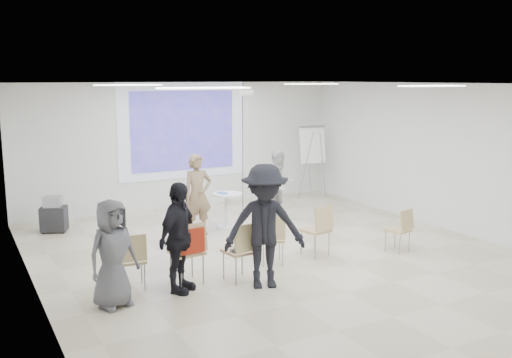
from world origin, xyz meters
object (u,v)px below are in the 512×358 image
chair_center (272,236)px  chair_right_far (401,227)px  laptop (238,249)px  audience_left (178,230)px  player_right (280,181)px  chair_left_mid (189,248)px  chair_right_inner (319,227)px  chair_left_inner (242,247)px  audience_mid (265,218)px  pedestal_table (227,208)px  flipchart_easel (312,145)px  player_left (198,190)px  av_cart (54,216)px  chair_far_left (132,257)px  audience_outer (112,247)px

chair_center → chair_right_far: chair_center is taller
laptop → audience_left: bearing=-4.4°
player_right → laptop: (-2.54, -3.05, -0.36)m
chair_left_mid → chair_right_inner: chair_left_mid is taller
chair_left_mid → chair_right_inner: (2.51, 0.23, -0.04)m
chair_left_inner → audience_left: bearing=169.9°
audience_mid → chair_left_inner: bearing=137.7°
player_right → chair_center: (-1.73, -2.69, -0.36)m
pedestal_table → chair_left_mid: chair_left_mid is taller
chair_center → chair_right_far: size_ratio=1.07×
chair_left_mid → audience_left: 0.48m
chair_left_mid → chair_right_far: (3.96, -0.27, -0.10)m
flipchart_easel → chair_right_far: bearing=-98.0°
player_left → audience_left: size_ratio=0.98×
pedestal_table → audience_left: size_ratio=0.41×
pedestal_table → chair_left_mid: (-1.94, -2.72, 0.15)m
chair_left_inner → chair_right_inner: bearing=8.3°
chair_left_inner → av_cart: chair_left_inner is taller
laptop → chair_far_left: bearing=-19.5°
av_cart → audience_outer: bearing=-65.4°
chair_center → chair_far_left: bearing=-158.6°
player_right → chair_right_inner: (-0.78, -2.66, -0.32)m
audience_left → av_cart: bearing=63.6°
chair_left_inner → audience_left: audience_left is taller
player_right → audience_outer: (-4.52, -3.18, -0.02)m
chair_left_mid → audience_outer: 1.28m
pedestal_table → flipchart_easel: size_ratio=0.40×
chair_far_left → laptop: size_ratio=2.54×
chair_right_inner → laptop: chair_right_inner is taller
audience_left → av_cart: audience_left is taller
pedestal_table → player_right: size_ratio=0.44×
audience_mid → audience_left: bearing=-179.8°
player_left → av_cart: player_left is taller
chair_left_inner → pedestal_table: bearing=61.3°
chair_left_inner → audience_mid: 0.65m
audience_mid → av_cart: bearing=134.5°
chair_far_left → player_left: bearing=58.2°
flipchart_easel → chair_left_inner: bearing=-127.1°
chair_left_inner → flipchart_easel: bearing=39.3°
av_cart → player_right: bearing=8.4°
player_left → av_cart: 3.03m
laptop → audience_outer: bearing=-3.2°
pedestal_table → audience_mid: size_ratio=0.36×
chair_right_inner → chair_right_far: bearing=-31.0°
player_right → chair_right_far: 3.26m
flipchart_easel → player_right: bearing=-135.1°
chair_left_inner → audience_left: size_ratio=0.49×
chair_left_inner → flipchart_easel: flipchart_easel is taller
pedestal_table → av_cart: (-3.24, 1.42, -0.09)m
chair_far_left → chair_center: 2.39m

